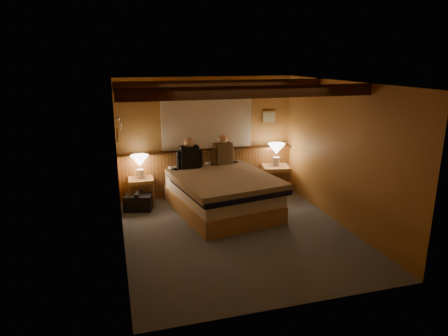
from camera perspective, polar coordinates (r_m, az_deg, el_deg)
name	(u,v)px	position (r m, az deg, el deg)	size (l,w,h in m)	color
floor	(237,232)	(6.62, 1.92, -9.13)	(4.20, 4.20, 0.00)	#515861
ceiling	(239,83)	(6.03, 2.13, 12.09)	(4.20, 4.20, 0.00)	tan
wall_back	(207,137)	(8.19, -2.50, 4.52)	(3.60, 3.60, 0.00)	#B58141
wall_left	(119,170)	(5.93, -14.77, -0.24)	(4.20, 4.20, 0.00)	#B58141
wall_right	(340,154)	(6.97, 16.26, 1.96)	(4.20, 4.20, 0.00)	#B58141
wall_front	(298,208)	(4.36, 10.56, -5.69)	(3.60, 3.60, 0.00)	#B58141
wainscot	(208,171)	(8.30, -2.34, -0.42)	(3.60, 0.23, 0.94)	brown
curtain_window	(207,121)	(8.07, -2.41, 6.67)	(2.18, 0.09, 1.11)	#432510
ceiling_beams	(236,88)	(6.18, 1.68, 11.34)	(3.60, 1.65, 0.16)	#432510
coat_rail	(119,121)	(7.38, -14.74, 6.50)	(0.05, 0.55, 0.24)	silver
framed_print	(269,117)	(8.52, 6.44, 7.25)	(0.30, 0.04, 0.25)	tan
bed	(222,193)	(7.31, -0.27, -3.57)	(1.93, 2.33, 0.71)	tan
nightstand_left	(141,191)	(7.91, -11.71, -3.27)	(0.48, 0.44, 0.52)	tan
nightstand_right	(275,180)	(8.41, 7.35, -1.66)	(0.62, 0.58, 0.59)	tan
lamp_left	(140,162)	(7.78, -11.94, 0.82)	(0.34, 0.34, 0.45)	silver
lamp_right	(276,150)	(8.30, 7.49, 2.54)	(0.35, 0.35, 0.46)	silver
person_left	(189,156)	(7.63, -4.97, 1.77)	(0.51, 0.21, 0.62)	black
person_right	(223,152)	(7.90, -0.21, 2.30)	(0.50, 0.28, 0.62)	#4B361E
duffel_bag	(138,202)	(7.63, -12.16, -4.80)	(0.56, 0.42, 0.36)	black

